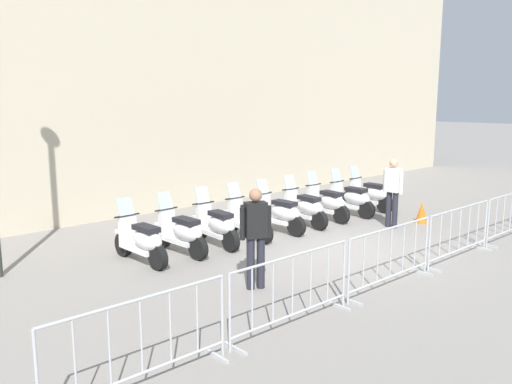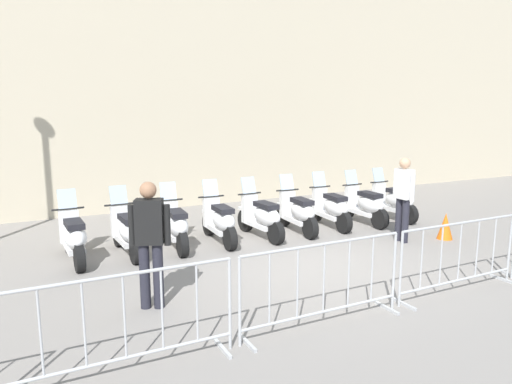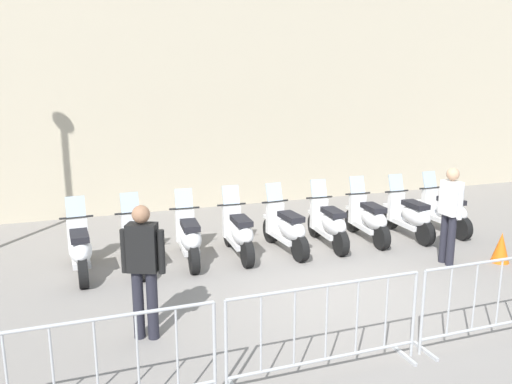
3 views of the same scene
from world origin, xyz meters
name	(u,v)px [view 2 (image 2 of 3)]	position (x,y,z in m)	size (l,w,h in m)	color
ground_plane	(313,265)	(0.00, 0.00, 0.00)	(120.00, 120.00, 0.00)	gray
building_facade	(180,5)	(0.89, 7.03, 5.70)	(28.00, 2.40, 11.41)	beige
motorcycle_0	(74,238)	(-3.40, 2.45, 0.45)	(0.56, 1.73, 1.24)	black
motorcycle_1	(127,232)	(-2.49, 2.34, 0.45)	(0.56, 1.73, 1.24)	black
motorcycle_2	(175,226)	(-1.58, 2.23, 0.45)	(0.67, 1.71, 1.24)	black
motorcycle_3	(220,221)	(-0.67, 2.10, 0.45)	(0.64, 1.72, 1.24)	black
motorcycle_4	(262,217)	(0.25, 1.94, 0.45)	(0.56, 1.73, 1.24)	black
motorcycle_5	(298,213)	(1.16, 1.85, 0.45)	(0.67, 1.72, 1.24)	black
motorcycle_6	(331,208)	(2.08, 1.79, 0.45)	(0.67, 1.71, 1.24)	black
motorcycle_7	(365,205)	(2.99, 1.60, 0.45)	(0.63, 1.72, 1.24)	black
motorcycle_8	(393,202)	(3.92, 1.53, 0.45)	(0.59, 1.72, 1.24)	black
barrier_segment_1	(125,325)	(-3.81, -1.52, 0.53)	(2.29, 0.71, 1.07)	#B2B5B7
barrier_segment_2	(324,285)	(-1.44, -1.82, 0.53)	(2.29, 0.71, 1.07)	#B2B5B7
barrier_segment_3	(459,258)	(0.94, -2.12, 0.53)	(2.29, 0.71, 1.07)	#B2B5B7
officer_near_row_end	(403,195)	(2.48, 0.12, 0.98)	(0.26, 0.55, 1.73)	#23232D
officer_mid_plaza	(150,238)	(-2.99, -0.12, 0.98)	(0.48, 0.37, 1.73)	#23232D
traffic_cone	(445,226)	(3.40, -0.27, 0.28)	(0.32, 0.32, 0.55)	orange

